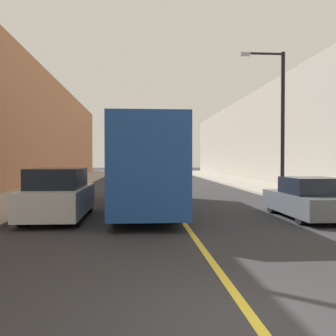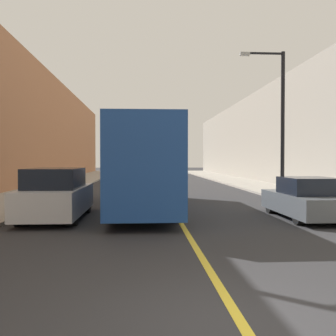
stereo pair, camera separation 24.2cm
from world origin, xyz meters
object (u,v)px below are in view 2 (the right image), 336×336
car_right_near (306,200)px  bus (144,165)px  parked_suv_left (56,195)px  street_lamp_right (279,115)px

car_right_near → bus: bearing=152.2°
bus → parked_suv_left: bearing=-140.5°
bus → car_right_near: size_ratio=2.55×
bus → parked_suv_left: 4.16m
parked_suv_left → bus: bearing=39.5°
bus → car_right_near: bus is taller
parked_suv_left → street_lamp_right: bearing=30.0°
bus → street_lamp_right: street_lamp_right is taller
car_right_near → street_lamp_right: size_ratio=0.59×
bus → parked_suv_left: size_ratio=2.30×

